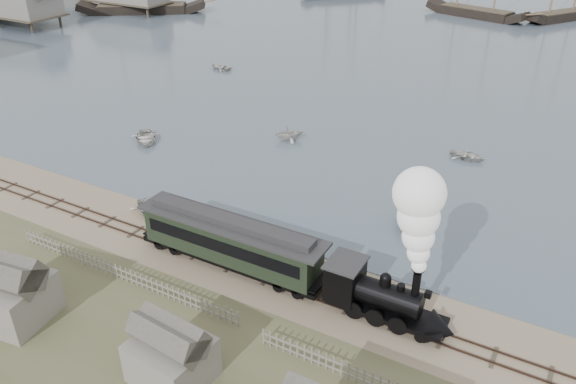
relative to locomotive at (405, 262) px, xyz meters
The scene contains 14 objects.
ground 12.36m from the locomotive, 169.94° to the left, with size 600.00×600.00×0.00m, color #9E8B70.
rail_track 12.18m from the locomotive, behind, with size 120.00×1.80×0.16m.
picket_fence_west 19.04m from the locomotive, 164.29° to the right, with size 19.00×0.10×1.20m, color gray, non-canonical shape.
shed_left 24.40m from the locomotive, 152.65° to the right, with size 5.00×4.00×4.10m, color gray, non-canonical shape.
shed_mid 14.41m from the locomotive, 132.83° to the right, with size 4.00×3.50×3.60m, color gray, non-canonical shape.
western_wharf 96.85m from the locomotive, 154.30° to the left, with size 36.00×56.00×8.00m, color gray, non-canonical shape.
locomotive is the anchor object (origin of this frame).
passenger_coach 12.48m from the locomotive, behind, with size 14.14×2.73×3.43m.
beached_dinghy 22.71m from the locomotive, behind, with size 3.75×2.67×0.78m, color beige.
rowboat_0 35.26m from the locomotive, 157.22° to the left, with size 4.26×3.04×0.88m, color beige.
rowboat_1 29.12m from the locomotive, 132.48° to the left, with size 3.00×2.59×1.58m, color beige.
rowboat_2 12.22m from the locomotive, 107.21° to the left, with size 3.38×1.27×1.30m, color beige.
rowboat_3 26.16m from the locomotive, 94.39° to the left, with size 3.38×2.42×0.70m, color beige.
rowboat_6 56.38m from the locomotive, 136.28° to the left, with size 3.44×2.46×0.71m, color beige.
Camera 1 is at (18.18, -28.18, 23.68)m, focal length 35.00 mm.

